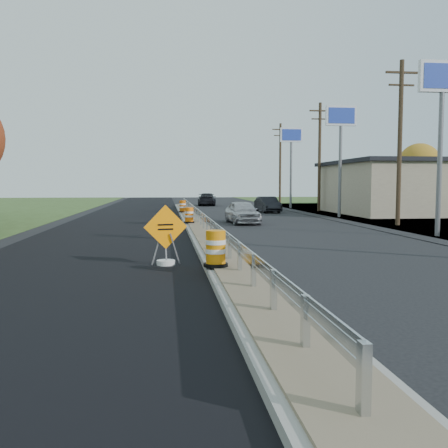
{
  "coord_description": "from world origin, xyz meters",
  "views": [
    {
      "loc": [
        -1.86,
        -18.42,
        2.43
      ],
      "look_at": [
        0.04,
        -2.21,
        1.1
      ],
      "focal_mm": 40.0,
      "sensor_mm": 36.0,
      "label": 1
    }
  ],
  "objects": [
    {
      "name": "median",
      "position": [
        0.0,
        8.0,
        0.11
      ],
      "size": [
        1.6,
        55.0,
        0.23
      ],
      "color": "gray",
      "rests_on": "ground"
    },
    {
      "name": "barrel_median_far",
      "position": [
        -0.55,
        19.98,
        0.67
      ],
      "size": [
        0.62,
        0.62,
        0.91
      ],
      "color": "black",
      "rests_on": "median"
    },
    {
      "name": "pylon_sign_south",
      "position": [
        10.5,
        3.0,
        6.48
      ],
      "size": [
        2.2,
        0.3,
        7.9
      ],
      "color": "slate",
      "rests_on": "ground"
    },
    {
      "name": "tree_far_yellow",
      "position": [
        26.0,
        34.0,
        4.54
      ],
      "size": [
        4.62,
        4.62,
        6.86
      ],
      "color": "#473523",
      "rests_on": "ground"
    },
    {
      "name": "car_dark_far",
      "position": [
        2.72,
        36.71,
        0.69
      ],
      "size": [
        2.43,
        4.92,
        1.38
      ],
      "primitive_type": "imported",
      "rotation": [
        0.0,
        0.0,
        3.03
      ],
      "color": "black",
      "rests_on": "ground"
    },
    {
      "name": "car_dark_mid",
      "position": [
        6.72,
        22.93,
        0.66
      ],
      "size": [
        1.69,
        4.12,
        1.33
      ],
      "primitive_type": "imported",
      "rotation": [
        0.0,
        0.0,
        0.07
      ],
      "color": "black",
      "rests_on": "ground"
    },
    {
      "name": "barrel_shoulder_far",
      "position": [
        7.0,
        27.87,
        0.45
      ],
      "size": [
        0.64,
        0.64,
        0.94
      ],
      "color": "black",
      "rests_on": "ground"
    },
    {
      "name": "utility_pole_smid",
      "position": [
        11.5,
        9.0,
        4.93
      ],
      "size": [
        1.9,
        0.26,
        9.4
      ],
      "color": "#473523",
      "rests_on": "ground"
    },
    {
      "name": "pylon_sign_north",
      "position": [
        10.5,
        30.0,
        6.48
      ],
      "size": [
        2.2,
        0.3,
        7.9
      ],
      "color": "slate",
      "rests_on": "ground"
    },
    {
      "name": "utility_pole_north",
      "position": [
        11.5,
        39.0,
        4.93
      ],
      "size": [
        1.9,
        0.26,
        9.4
      ],
      "color": "#473523",
      "rests_on": "ground"
    },
    {
      "name": "pylon_sign_mid",
      "position": [
        10.5,
        16.0,
        6.48
      ],
      "size": [
        2.2,
        0.3,
        7.9
      ],
      "color": "slate",
      "rests_on": "ground"
    },
    {
      "name": "ground",
      "position": [
        0.0,
        0.0,
        0.0
      ],
      "size": [
        140.0,
        140.0,
        0.0
      ],
      "primitive_type": "plane",
      "color": "black",
      "rests_on": "ground"
    },
    {
      "name": "milled_overlay",
      "position": [
        -4.4,
        10.0,
        0.01
      ],
      "size": [
        7.2,
        120.0,
        0.01
      ],
      "primitive_type": "cube",
      "color": "black",
      "rests_on": "ground"
    },
    {
      "name": "guardrail",
      "position": [
        0.0,
        9.0,
        0.73
      ],
      "size": [
        0.1,
        46.15,
        0.72
      ],
      "color": "silver",
      "rests_on": "median"
    },
    {
      "name": "barrel_median_mid",
      "position": [
        -0.55,
        9.47,
        0.64
      ],
      "size": [
        0.59,
        0.59,
        0.86
      ],
      "color": "black",
      "rests_on": "median"
    },
    {
      "name": "barrel_median_near",
      "position": [
        -0.55,
        -5.38,
        0.69
      ],
      "size": [
        0.65,
        0.65,
        0.96
      ],
      "color": "black",
      "rests_on": "median"
    },
    {
      "name": "car_silver",
      "position": [
        2.79,
        11.54,
        0.7
      ],
      "size": [
        1.92,
        4.21,
        1.4
      ],
      "primitive_type": "imported",
      "rotation": [
        0.0,
        0.0,
        0.07
      ],
      "color": "#ADACB1",
      "rests_on": "ground"
    },
    {
      "name": "caution_sign",
      "position": [
        -1.87,
        -3.66,
        0.46
      ],
      "size": [
        1.28,
        0.54,
        1.8
      ],
      "rotation": [
        0.0,
        0.0,
        0.24
      ],
      "color": "white",
      "rests_on": "ground"
    },
    {
      "name": "retail_building_near",
      "position": [
        20.99,
        20.0,
        2.16
      ],
      "size": [
        18.5,
        12.5,
        4.27
      ],
      "color": "tan",
      "rests_on": "ground"
    },
    {
      "name": "utility_pole_nmid",
      "position": [
        11.5,
        24.0,
        4.93
      ],
      "size": [
        1.9,
        0.26,
        9.4
      ],
      "color": "#473523",
      "rests_on": "ground"
    }
  ]
}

